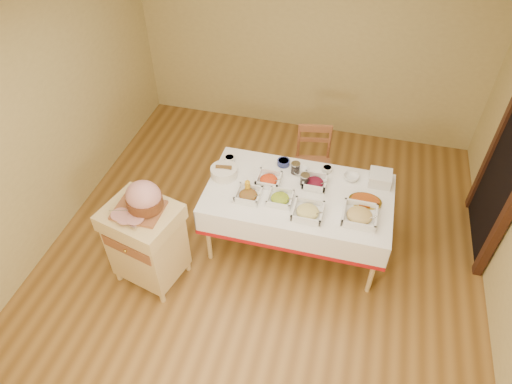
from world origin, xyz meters
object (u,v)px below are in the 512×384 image
at_px(mustard_bottle, 247,186).
at_px(plate_stack, 380,178).
at_px(preserve_jar_right, 305,180).
at_px(bread_basket, 224,172).
at_px(dining_chair, 313,164).
at_px(butcher_cart, 146,240).
at_px(dining_table, 298,204).
at_px(ham_on_board, 143,199).
at_px(preserve_jar_left, 295,169).
at_px(brass_platter, 365,201).

bearing_deg(mustard_bottle, plate_stack, 20.47).
bearing_deg(preserve_jar_right, plate_stack, 16.42).
bearing_deg(bread_basket, dining_chair, 43.68).
bearing_deg(mustard_bottle, butcher_cart, -141.51).
relative_size(dining_table, ham_on_board, 4.04).
bearing_deg(preserve_jar_left, dining_table, -71.67).
xyz_separation_m(dining_chair, preserve_jar_right, (0.01, -0.69, 0.35)).
relative_size(preserve_jar_right, mustard_bottle, 0.75).
bearing_deg(brass_platter, dining_chair, 127.46).
xyz_separation_m(dining_chair, bread_basket, (-0.81, -0.77, 0.34)).
bearing_deg(ham_on_board, dining_chair, 50.45).
relative_size(butcher_cart, preserve_jar_left, 7.51).
bearing_deg(dining_table, dining_chair, 88.36).
bearing_deg(mustard_bottle, ham_on_board, -141.48).
height_order(preserve_jar_right, plate_stack, preserve_jar_right).
bearing_deg(bread_basket, mustard_bottle, -30.09).
height_order(bread_basket, brass_platter, bread_basket).
height_order(bread_basket, plate_stack, same).
bearing_deg(preserve_jar_left, mustard_bottle, -134.79).
distance_m(ham_on_board, preserve_jar_right, 1.57).
bearing_deg(brass_platter, bread_basket, 178.79).
relative_size(dining_chair, plate_stack, 4.17).
distance_m(dining_table, ham_on_board, 1.53).
bearing_deg(preserve_jar_left, dining_chair, 77.91).
xyz_separation_m(bread_basket, plate_stack, (1.53, 0.29, 0.01)).
distance_m(ham_on_board, bread_basket, 0.95).
height_order(ham_on_board, bread_basket, ham_on_board).
relative_size(dining_table, bread_basket, 6.69).
relative_size(mustard_bottle, bread_basket, 0.60).
xyz_separation_m(butcher_cart, preserve_jar_right, (1.34, 0.90, 0.29)).
bearing_deg(preserve_jar_right, dining_table, -103.02).
bearing_deg(bread_basket, preserve_jar_left, 18.28).
height_order(dining_table, preserve_jar_left, preserve_jar_left).
bearing_deg(mustard_bottle, dining_table, 13.70).
bearing_deg(preserve_jar_right, bread_basket, -174.41).
distance_m(dining_table, bread_basket, 0.81).
bearing_deg(ham_on_board, bread_basket, 58.64).
relative_size(preserve_jar_right, plate_stack, 0.56).
distance_m(dining_table, dining_chair, 0.83).
xyz_separation_m(dining_table, preserve_jar_left, (-0.09, 0.28, 0.22)).
xyz_separation_m(ham_on_board, preserve_jar_right, (1.29, 0.87, -0.23)).
xyz_separation_m(preserve_jar_right, brass_platter, (0.61, -0.11, -0.04)).
bearing_deg(plate_stack, mustard_bottle, -159.53).
relative_size(plate_stack, brass_platter, 0.69).
distance_m(butcher_cart, mustard_bottle, 1.09).
relative_size(butcher_cart, bread_basket, 3.38).
bearing_deg(brass_platter, butcher_cart, -157.83).
distance_m(dining_chair, ham_on_board, 2.10).
xyz_separation_m(preserve_jar_left, preserve_jar_right, (0.12, -0.15, -0.00)).
height_order(butcher_cart, brass_platter, butcher_cart).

